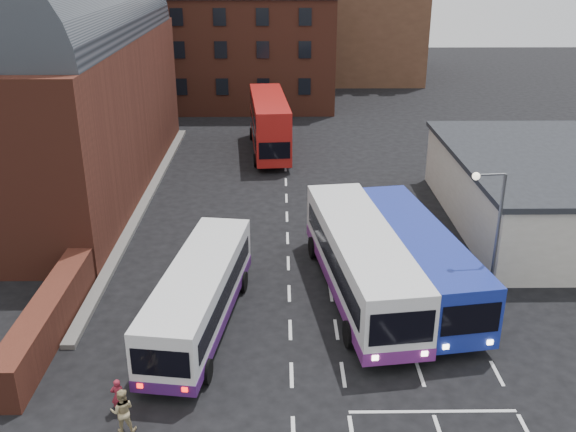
{
  "coord_description": "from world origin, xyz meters",
  "views": [
    {
      "loc": [
        -0.4,
        -21.38,
        15.21
      ],
      "look_at": [
        0.0,
        10.0,
        2.2
      ],
      "focal_mm": 40.0,
      "sensor_mm": 36.0,
      "label": 1
    }
  ],
  "objects_px": {
    "bus_blue": "(416,255)",
    "street_lamp": "(492,236)",
    "pedestrian_beige": "(122,411)",
    "bus_white_inbound": "(361,258)",
    "bus_white_outbound": "(199,292)",
    "bus_red_double": "(269,124)",
    "pedestrian_red": "(118,396)"
  },
  "relations": [
    {
      "from": "bus_white_inbound",
      "to": "bus_red_double",
      "type": "height_order",
      "value": "bus_red_double"
    },
    {
      "from": "bus_blue",
      "to": "street_lamp",
      "type": "distance_m",
      "value": 4.48
    },
    {
      "from": "bus_white_inbound",
      "to": "bus_blue",
      "type": "relative_size",
      "value": 1.05
    },
    {
      "from": "bus_white_inbound",
      "to": "bus_blue",
      "type": "height_order",
      "value": "bus_white_inbound"
    },
    {
      "from": "bus_blue",
      "to": "pedestrian_red",
      "type": "bearing_deg",
      "value": 26.3
    },
    {
      "from": "street_lamp",
      "to": "pedestrian_beige",
      "type": "relative_size",
      "value": 4.23
    },
    {
      "from": "street_lamp",
      "to": "bus_blue",
      "type": "bearing_deg",
      "value": 128.13
    },
    {
      "from": "bus_blue",
      "to": "street_lamp",
      "type": "height_order",
      "value": "street_lamp"
    },
    {
      "from": "bus_white_inbound",
      "to": "pedestrian_beige",
      "type": "distance_m",
      "value": 12.94
    },
    {
      "from": "street_lamp",
      "to": "pedestrian_red",
      "type": "relative_size",
      "value": 5.08
    },
    {
      "from": "bus_red_double",
      "to": "street_lamp",
      "type": "distance_m",
      "value": 27.88
    },
    {
      "from": "bus_white_outbound",
      "to": "bus_white_inbound",
      "type": "height_order",
      "value": "bus_white_inbound"
    },
    {
      "from": "bus_white_inbound",
      "to": "bus_blue",
      "type": "xyz_separation_m",
      "value": [
        2.69,
        0.43,
        -0.1
      ]
    },
    {
      "from": "bus_red_double",
      "to": "bus_white_inbound",
      "type": "bearing_deg",
      "value": 96.38
    },
    {
      "from": "bus_white_outbound",
      "to": "bus_red_double",
      "type": "distance_m",
      "value": 26.25
    },
    {
      "from": "bus_red_double",
      "to": "street_lamp",
      "type": "height_order",
      "value": "street_lamp"
    },
    {
      "from": "bus_white_outbound",
      "to": "bus_red_double",
      "type": "xyz_separation_m",
      "value": [
        2.62,
        26.11,
        0.69
      ]
    },
    {
      "from": "bus_white_outbound",
      "to": "street_lamp",
      "type": "distance_m",
      "value": 12.5
    },
    {
      "from": "bus_red_double",
      "to": "street_lamp",
      "type": "bearing_deg",
      "value": 105.61
    },
    {
      "from": "bus_blue",
      "to": "pedestrian_red",
      "type": "relative_size",
      "value": 8.75
    },
    {
      "from": "bus_red_double",
      "to": "bus_blue",
      "type": "bearing_deg",
      "value": 102.84
    },
    {
      "from": "street_lamp",
      "to": "pedestrian_beige",
      "type": "height_order",
      "value": "street_lamp"
    },
    {
      "from": "street_lamp",
      "to": "pedestrian_beige",
      "type": "bearing_deg",
      "value": -155.06
    },
    {
      "from": "pedestrian_red",
      "to": "pedestrian_beige",
      "type": "relative_size",
      "value": 0.83
    },
    {
      "from": "bus_blue",
      "to": "bus_white_inbound",
      "type": "bearing_deg",
      "value": 0.15
    },
    {
      "from": "bus_white_inbound",
      "to": "bus_blue",
      "type": "distance_m",
      "value": 2.73
    },
    {
      "from": "bus_blue",
      "to": "pedestrian_beige",
      "type": "xyz_separation_m",
      "value": [
        -11.78,
        -9.57,
        -1.08
      ]
    },
    {
      "from": "bus_blue",
      "to": "pedestrian_red",
      "type": "distance_m",
      "value": 14.95
    },
    {
      "from": "bus_white_outbound",
      "to": "bus_red_double",
      "type": "bearing_deg",
      "value": 92.38
    },
    {
      "from": "pedestrian_red",
      "to": "bus_red_double",
      "type": "bearing_deg",
      "value": -103.2
    },
    {
      "from": "bus_white_outbound",
      "to": "bus_red_double",
      "type": "relative_size",
      "value": 0.95
    },
    {
      "from": "bus_red_double",
      "to": "pedestrian_beige",
      "type": "relative_size",
      "value": 6.88
    }
  ]
}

